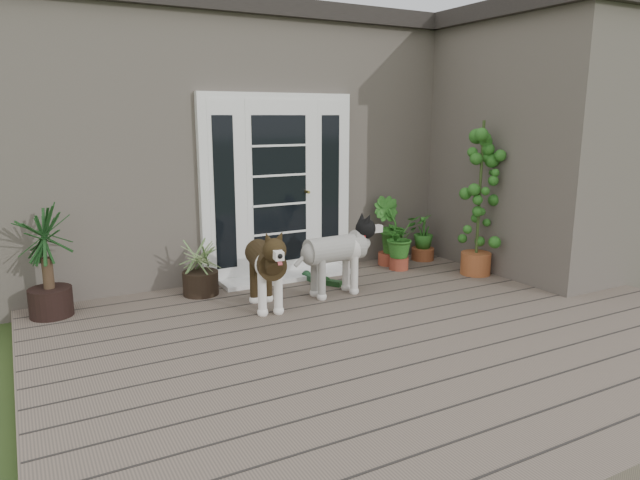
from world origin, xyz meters
name	(u,v)px	position (x,y,z in m)	size (l,w,h in m)	color
deck	(401,335)	(0.00, 0.40, 0.06)	(6.20, 4.60, 0.12)	#6B5B4C
house_main	(233,147)	(0.00, 4.65, 1.55)	(7.40, 4.00, 3.10)	#665E54
roof_main	(229,31)	(0.00, 4.65, 3.20)	(7.60, 4.20, 0.20)	#2D2826
house_wing	(539,153)	(2.90, 1.50, 1.55)	(1.60, 2.40, 3.10)	#665E54
roof_wing	(551,14)	(2.90, 1.50, 3.20)	(1.80, 2.60, 0.20)	#2D2826
door_unit	(278,187)	(-0.20, 2.60, 1.19)	(1.90, 0.14, 2.15)	white
door_step	(287,276)	(-0.20, 2.40, 0.14)	(1.60, 0.40, 0.05)	white
brindle_dog	(265,273)	(-0.84, 1.52, 0.49)	(0.38, 0.89, 0.74)	#372814
white_dog	(335,261)	(-0.01, 1.58, 0.49)	(0.38, 0.89, 0.74)	silver
spider_plant	(200,264)	(-1.28, 2.28, 0.46)	(0.64, 0.64, 0.68)	#92B670
yucca	(47,261)	(-2.75, 2.30, 0.67)	(0.76, 0.76, 1.10)	black
herb_a	(399,246)	(1.22, 2.10, 0.43)	(0.48, 0.48, 0.61)	#1F5117
herb_b	(389,240)	(1.24, 2.36, 0.45)	(0.44, 0.44, 0.66)	#245117
herb_c	(423,242)	(1.79, 2.35, 0.36)	(0.31, 0.31, 0.48)	#225919
sapling	(480,197)	(1.91, 1.47, 1.07)	(0.56, 0.56, 1.91)	#1D5B1A
clog_left	(332,282)	(0.13, 1.89, 0.16)	(0.12, 0.26, 0.08)	#153616
clog_right	(310,277)	(0.01, 2.20, 0.16)	(0.12, 0.27, 0.08)	#16391E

